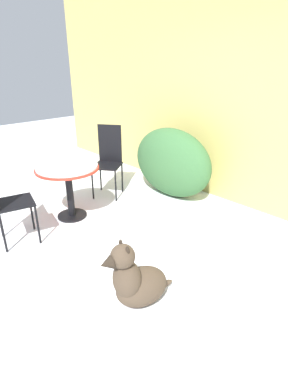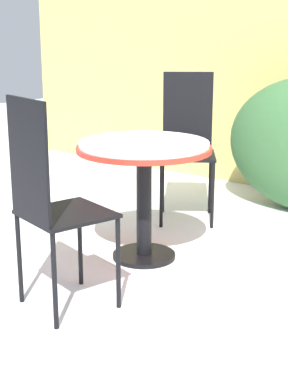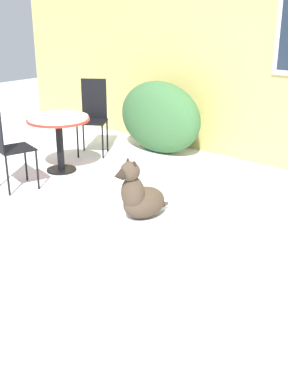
# 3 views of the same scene
# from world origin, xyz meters

# --- Properties ---
(ground_plane) EXTENTS (16.00, 16.00, 0.00)m
(ground_plane) POSITION_xyz_m (0.00, 0.00, 0.00)
(ground_plane) COLOR white
(house_wall) EXTENTS (8.00, 0.10, 3.28)m
(house_wall) POSITION_xyz_m (0.09, 2.20, 1.66)
(house_wall) COLOR tan
(house_wall) RESTS_ON ground_plane
(shrub_left) EXTENTS (1.38, 0.61, 1.03)m
(shrub_left) POSITION_xyz_m (-0.56, 1.72, 0.52)
(shrub_left) COLOR #386638
(shrub_left) RESTS_ON ground_plane
(patio_table) EXTENTS (0.80, 0.80, 0.72)m
(patio_table) POSITION_xyz_m (-0.99, 0.20, 0.60)
(patio_table) COLOR black
(patio_table) RESTS_ON ground_plane
(patio_chair_near_table) EXTENTS (0.55, 0.55, 1.06)m
(patio_chair_near_table) POSITION_xyz_m (-1.25, 1.05, 0.57)
(patio_chair_near_table) COLOR black
(patio_chair_near_table) RESTS_ON ground_plane
(patio_chair_far_side) EXTENTS (0.48, 0.48, 1.06)m
(patio_chair_far_side) POSITION_xyz_m (-0.91, -0.62, 0.57)
(patio_chair_far_side) COLOR black
(patio_chair_far_side) RESTS_ON ground_plane
(dog) EXTENTS (0.42, 0.69, 0.65)m
(dog) POSITION_xyz_m (0.78, -0.24, 0.24)
(dog) COLOR #4C3D2D
(dog) RESTS_ON ground_plane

